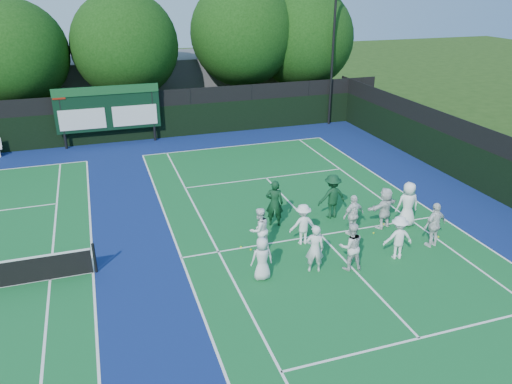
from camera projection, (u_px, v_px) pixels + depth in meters
name	position (u px, v px, depth m)	size (l,w,h in m)	color
ground	(332.00, 247.00, 18.57)	(120.00, 120.00, 0.00)	#203D10
court_apron	(167.00, 260.00, 17.70)	(34.00, 32.00, 0.01)	navy
near_court	(321.00, 235.00, 19.44)	(11.05, 23.85, 0.01)	#135E2A
back_fence	(126.00, 120.00, 30.26)	(34.00, 0.08, 3.00)	black
divider_fence_right	(512.00, 177.00, 21.51)	(0.08, 32.00, 3.00)	black
scoreboard	(108.00, 109.00, 29.28)	(6.00, 0.21, 3.55)	black
clubhouse	(170.00, 81.00, 38.15)	(18.00, 6.00, 4.00)	#57575C
light_pole_right	(334.00, 28.00, 31.97)	(1.20, 0.30, 10.12)	black
tree_b	(17.00, 56.00, 30.32)	(6.44, 6.44, 8.28)	black
tree_c	(128.00, 48.00, 32.13)	(6.80, 6.80, 8.71)	black
tree_d	(244.00, 36.00, 34.22)	(7.14, 7.14, 9.37)	black
tree_e	(305.00, 40.00, 35.71)	(7.08, 7.08, 8.90)	black
tennis_ball_0	(251.00, 250.00, 18.35)	(0.07, 0.07, 0.07)	#B7D719
tennis_ball_1	(384.00, 224.00, 20.26)	(0.07, 0.07, 0.07)	#B7D719
tennis_ball_2	(374.00, 233.00, 19.55)	(0.07, 0.07, 0.07)	#B7D719
tennis_ball_3	(241.00, 247.00, 18.53)	(0.07, 0.07, 0.07)	#B7D719
tennis_ball_4	(302.00, 235.00, 19.39)	(0.07, 0.07, 0.07)	#B7D719
tennis_ball_5	(438.00, 237.00, 19.26)	(0.07, 0.07, 0.07)	#B7D719
player_front_0	(262.00, 259.00, 16.35)	(0.74, 0.48, 1.52)	silver
player_front_1	(315.00, 249.00, 16.74)	(0.63, 0.42, 1.73)	silver
player_front_2	(351.00, 246.00, 16.89)	(0.84, 0.65, 1.72)	silver
player_front_3	(398.00, 238.00, 17.57)	(1.05, 0.60, 1.63)	white
player_front_4	(435.00, 225.00, 18.33)	(1.03, 0.43, 1.76)	silver
player_back_0	(259.00, 230.00, 18.06)	(0.82, 0.64, 1.69)	white
player_back_1	(303.00, 224.00, 18.54)	(1.04, 0.60, 1.60)	white
player_back_2	(353.00, 215.00, 19.21)	(0.97, 0.40, 1.66)	white
player_back_3	(385.00, 208.00, 19.76)	(1.58, 0.50, 1.71)	white
player_back_4	(408.00, 204.00, 19.89)	(0.91, 0.59, 1.86)	white
coach_left	(275.00, 203.00, 19.89)	(0.71, 0.46, 1.94)	#0E341B
coach_right	(332.00, 196.00, 20.57)	(1.22, 0.70, 1.90)	#0F381D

